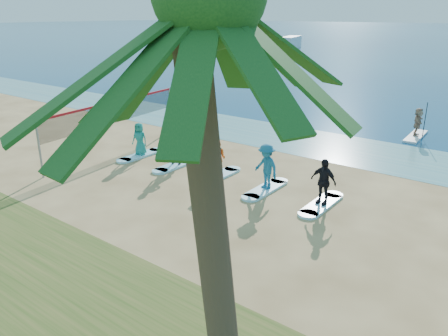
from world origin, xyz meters
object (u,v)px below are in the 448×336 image
Objects in this scene: student_4 at (323,181)px; student_0 at (140,139)px; boat_offshore_a at (290,49)px; paddleboard at (416,136)px; student_2 at (218,158)px; student_1 at (176,145)px; surfboard_3 at (265,189)px; paddleboarder at (418,122)px; surfboard_1 at (177,165)px; surfboard_2 at (218,176)px; student_3 at (266,167)px; surfboard_0 at (141,155)px; surfboard_4 at (321,204)px; volleyball_net at (115,113)px.

student_0 is at bearing -175.25° from student_4.
paddleboard is at bearing -70.11° from boat_offshore_a.
student_2 is 0.91× the size of student_4.
student_1 reaches higher than surfboard_3.
paddleboard is 1.79× the size of student_4.
paddleboarder is 0.69× the size of surfboard_3.
paddleboard is 1.97× the size of student_2.
surfboard_1 is (29.14, -62.54, 0.04)m from boat_offshore_a.
paddleboard is 11.84m from surfboard_3.
surfboard_2 is (31.50, -62.54, 0.04)m from boat_offshore_a.
boat_offshore_a reaches higher than surfboard_3.
student_3 reaches higher than student_2.
surfboard_1 is at bearing -16.15° from student_0.
surfboard_1 is 1.24× the size of student_1.
student_4 is at bearing 0.00° from surfboard_1.
student_0 is 1.02× the size of student_2.
student_3 is (7.10, 0.00, 0.11)m from student_0.
student_0 is 0.92× the size of student_4.
paddleboarder reaches higher than surfboard_3.
surfboard_2 is (2.37, 0.00, 0.00)m from surfboard_1.
surfboard_2 is (4.73, 0.00, 0.00)m from surfboard_0.
boat_offshore_a is at bearing 116.73° from surfboard_2.
surfboard_1 is at bearing 0.00° from student_1.
surfboard_2 is 1.45× the size of student_2.
student_0 is at bearing 160.36° from student_1.
student_0 is at bearing 127.82° from paddleboarder.
surfboard_2 is (-4.91, -11.56, -0.84)m from paddleboarder.
student_1 is 4.73m from student_3.
student_4 is at bearing 166.75° from paddleboarder.
surfboard_3 is 2.37m from surfboard_4.
student_0 is 2.50m from surfboard_1.
surfboard_0 is 1.42× the size of student_0.
surfboard_3 is at bearing 0.00° from surfboard_1.
boat_offshore_a reaches higher than paddleboard.
student_1 is at bearing -175.25° from student_4.
student_4 reaches higher than surfboard_1.
boat_offshore_a is 4.00× the size of surfboard_2.
paddleboarder is 13.69m from surfboard_1.
paddleboard reaches higher than surfboard_3.
surfboard_1 is (4.05, -0.00, -1.86)m from volleyball_net.
boat_offshore_a is 4.00× the size of surfboard_0.
surfboard_1 is 7.10m from surfboard_4.
paddleboarder reaches higher than student_2.
surfboard_0 is (26.77, -62.54, 0.04)m from boat_offshore_a.
volleyball_net is 16.22m from paddleboarder.
student_2 is at bearing -16.15° from student_0.
boat_offshore_a is 5.67× the size of student_0.
student_3 is at bearing -6.31° from student_2.
student_3 reaches higher than paddleboard.
student_4 is (-0.18, -11.56, 0.05)m from paddleboarder.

